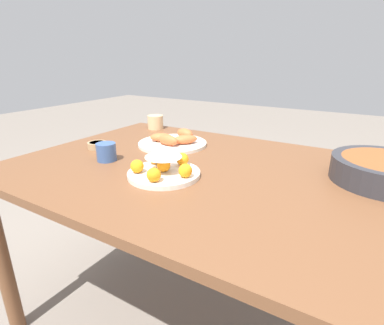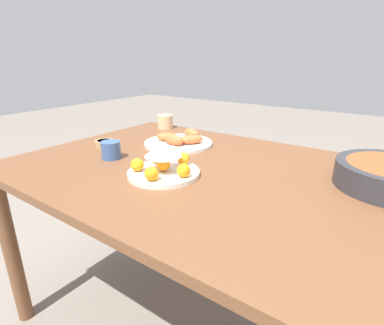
# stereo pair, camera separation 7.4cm
# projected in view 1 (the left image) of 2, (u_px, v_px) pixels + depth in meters

# --- Properties ---
(dining_table) EXTENTS (1.54, 0.98, 0.72)m
(dining_table) POSITION_uv_depth(u_px,v_px,m) (218.00, 192.00, 1.08)
(dining_table) COLOR brown
(dining_table) RESTS_ON ground_plane
(cake_plate) EXTENTS (0.24, 0.24, 0.08)m
(cake_plate) POSITION_uv_depth(u_px,v_px,m) (164.00, 169.00, 1.00)
(cake_plate) COLOR silver
(cake_plate) RESTS_ON dining_table
(sauce_bowl) EXTENTS (0.08, 0.08, 0.03)m
(sauce_bowl) POSITION_uv_depth(u_px,v_px,m) (97.00, 145.00, 1.31)
(sauce_bowl) COLOR tan
(sauce_bowl) RESTS_ON dining_table
(seafood_platter) EXTENTS (0.31, 0.31, 0.06)m
(seafood_platter) POSITION_uv_depth(u_px,v_px,m) (174.00, 141.00, 1.36)
(seafood_platter) COLOR silver
(seafood_platter) RESTS_ON dining_table
(cup_near) EXTENTS (0.08, 0.08, 0.07)m
(cup_near) POSITION_uv_depth(u_px,v_px,m) (106.00, 152.00, 1.15)
(cup_near) COLOR #38568E
(cup_near) RESTS_ON dining_table
(cup_far) EXTENTS (0.09, 0.09, 0.07)m
(cup_far) POSITION_uv_depth(u_px,v_px,m) (155.00, 122.00, 1.66)
(cup_far) COLOR #DBB27F
(cup_far) RESTS_ON dining_table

